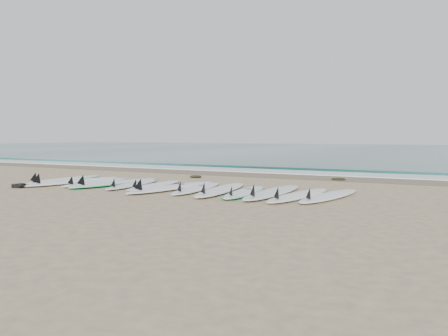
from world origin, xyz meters
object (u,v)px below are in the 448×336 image
at_px(leash_coil, 19,185).
at_px(surfboard_6, 171,187).
at_px(surfboard_0, 63,180).
at_px(surfboard_12, 328,196).

bearing_deg(leash_coil, surfboard_6, 20.82).
bearing_deg(surfboard_6, surfboard_0, -175.17).
bearing_deg(surfboard_12, leash_coil, -157.60).
xyz_separation_m(surfboard_12, leash_coil, (-6.92, -1.55, -0.01)).
distance_m(surfboard_0, surfboard_12, 7.11).
bearing_deg(surfboard_0, surfboard_12, -1.14).
height_order(surfboard_6, leash_coil, surfboard_6).
distance_m(surfboard_0, leash_coil, 1.51).
relative_size(surfboard_0, surfboard_6, 0.93).
bearing_deg(surfboard_6, surfboard_12, 12.11).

